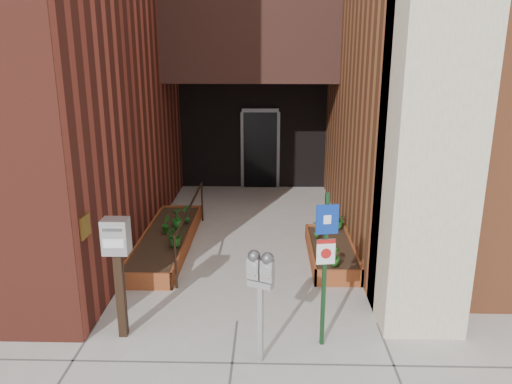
{
  "coord_description": "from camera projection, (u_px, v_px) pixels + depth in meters",
  "views": [
    {
      "loc": [
        0.44,
        -6.35,
        3.76
      ],
      "look_at": [
        0.22,
        1.8,
        1.41
      ],
      "focal_mm": 35.0,
      "sensor_mm": 36.0,
      "label": 1
    }
  ],
  "objects": [
    {
      "name": "planter_left",
      "position": [
        167.0,
        241.0,
        9.74
      ],
      "size": [
        0.9,
        3.6,
        0.3
      ],
      "color": "brown",
      "rests_on": "ground"
    },
    {
      "name": "sign_post",
      "position": [
        325.0,
        255.0,
        6.24
      ],
      "size": [
        0.28,
        0.09,
        2.08
      ],
      "color": "#123417",
      "rests_on": "ground"
    },
    {
      "name": "shrub_left_c",
      "position": [
        177.0,
        218.0,
        9.97
      ],
      "size": [
        0.32,
        0.32,
        0.4
      ],
      "primitive_type": "imported",
      "rotation": [
        0.0,
        0.0,
        4.01
      ],
      "color": "#1C5F1B",
      "rests_on": "planter_left"
    },
    {
      "name": "shrub_right_c",
      "position": [
        339.0,
        220.0,
        9.95
      ],
      "size": [
        0.31,
        0.31,
        0.34
      ],
      "primitive_type": "imported",
      "rotation": [
        0.0,
        0.0,
        4.68
      ],
      "color": "#1C5A19",
      "rests_on": "planter_right"
    },
    {
      "name": "planter_right",
      "position": [
        331.0,
        253.0,
        9.18
      ],
      "size": [
        0.8,
        2.2,
        0.3
      ],
      "color": "brown",
      "rests_on": "ground"
    },
    {
      "name": "shrub_right_b",
      "position": [
        317.0,
        229.0,
        9.4
      ],
      "size": [
        0.24,
        0.24,
        0.37
      ],
      "primitive_type": "imported",
      "rotation": [
        0.0,
        0.0,
        2.88
      ],
      "color": "#2D621C",
      "rests_on": "planter_right"
    },
    {
      "name": "handrail",
      "position": [
        190.0,
        213.0,
        9.51
      ],
      "size": [
        0.04,
        3.34,
        0.9
      ],
      "color": "black",
      "rests_on": "ground"
    },
    {
      "name": "shrub_left_a",
      "position": [
        175.0,
        235.0,
        9.05
      ],
      "size": [
        0.5,
        0.5,
        0.4
      ],
      "primitive_type": "imported",
      "rotation": [
        0.0,
        0.0,
        0.52
      ],
      "color": "#1D5819",
      "rests_on": "planter_left"
    },
    {
      "name": "payment_dropbox",
      "position": [
        117.0,
        253.0,
        6.47
      ],
      "size": [
        0.33,
        0.26,
        1.68
      ],
      "color": "black",
      "rests_on": "ground"
    },
    {
      "name": "ground",
      "position": [
        237.0,
        321.0,
        7.15
      ],
      "size": [
        80.0,
        80.0,
        0.0
      ],
      "primitive_type": "plane",
      "color": "#9E9991",
      "rests_on": "ground"
    },
    {
      "name": "shrub_left_b",
      "position": [
        165.0,
        224.0,
        9.73
      ],
      "size": [
        0.2,
        0.2,
        0.33
      ],
      "primitive_type": "imported",
      "rotation": [
        0.0,
        0.0,
        1.67
      ],
      "color": "#1A5618",
      "rests_on": "planter_left"
    },
    {
      "name": "shrub_right_a",
      "position": [
        335.0,
        256.0,
        8.23
      ],
      "size": [
        0.26,
        0.26,
        0.34
      ],
      "primitive_type": "imported",
      "rotation": [
        0.0,
        0.0,
        0.93
      ],
      "color": "#1F5919",
      "rests_on": "planter_right"
    },
    {
      "name": "shrub_left_d",
      "position": [
        186.0,
        214.0,
        10.26
      ],
      "size": [
        0.28,
        0.28,
        0.37
      ],
      "primitive_type": "imported",
      "rotation": [
        0.0,
        0.0,
        5.35
      ],
      "color": "#195A1F",
      "rests_on": "planter_left"
    },
    {
      "name": "parking_meter",
      "position": [
        261.0,
        277.0,
        5.93
      ],
      "size": [
        0.34,
        0.23,
        1.48
      ],
      "color": "#ACABAE",
      "rests_on": "ground"
    }
  ]
}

